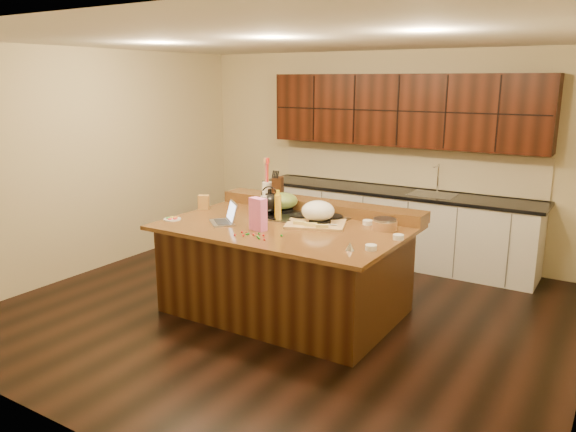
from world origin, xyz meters
The scene contains 34 objects.
room centered at (0.00, 0.00, 1.35)m, with size 5.52×5.02×2.72m.
island centered at (0.00, 0.00, 0.46)m, with size 2.40×1.60×0.92m.
back_ledge centered at (0.00, 0.70, 0.98)m, with size 2.40×0.30×0.12m, color black.
cooktop centered at (0.00, 0.30, 0.94)m, with size 0.92×0.52×0.05m.
back_counter centered at (0.30, 2.23, 0.98)m, with size 3.70×0.66×2.40m.
kettle centered at (-0.30, 0.17, 1.07)m, with size 0.24×0.24×0.22m, color black.
green_bowl centered at (-0.30, 0.43, 1.05)m, with size 0.32×0.32×0.17m, color #5B752E.
laptop centered at (-0.55, -0.25, 0.98)m, with size 0.39×0.38×0.21m.
oil_bottle centered at (-0.15, 0.10, 1.06)m, with size 0.07×0.07×0.27m, color gold.
vinegar_bottle centered at (-0.30, 0.06, 1.04)m, with size 0.06×0.06×0.25m, color silver.
wooden_tray centered at (0.25, 0.20, 1.02)m, with size 0.68×0.59×0.23m.
ramekin_a centered at (1.07, -0.33, 0.94)m, with size 0.10×0.10×0.04m, color white.
ramekin_b centered at (1.15, 0.10, 0.94)m, with size 0.10×0.10×0.04m, color white.
ramekin_c centered at (0.69, 0.44, 0.94)m, with size 0.10×0.10×0.04m, color white.
strainer_bowl centered at (0.91, 0.35, 0.97)m, with size 0.24×0.24×0.09m, color #996B3F.
kitchen_timer centered at (0.92, -0.44, 0.96)m, with size 0.08×0.08×0.07m, color silver.
pink_bag centered at (-0.11, -0.31, 1.08)m, with size 0.17×0.09×0.31m, color pink.
candy_plate centered at (-1.11, -0.44, 0.93)m, with size 0.18×0.18×0.01m, color white.
package_box centered at (-1.15, 0.11, 1.00)m, with size 0.11×0.08×0.16m, color #BF8C43.
utensil_crock centered at (-0.69, 0.70, 1.11)m, with size 0.12×0.12×0.14m, color white.
knife_block centered at (-0.54, 0.70, 1.14)m, with size 0.10×0.17×0.21m, color black.
gumdrop_0 centered at (-0.04, -0.49, 0.93)m, with size 0.02×0.02×0.02m, color red.
gumdrop_1 centered at (0.20, -0.38, 0.93)m, with size 0.02×0.02×0.02m, color #198C26.
gumdrop_2 centered at (-0.11, -0.56, 0.93)m, with size 0.02×0.02×0.02m, color red.
gumdrop_3 centered at (0.07, -0.57, 0.93)m, with size 0.02×0.02×0.02m, color #198C26.
gumdrop_4 centered at (-0.14, -0.47, 0.93)m, with size 0.02×0.02×0.02m, color red.
gumdrop_5 centered at (-0.02, -0.43, 0.93)m, with size 0.02×0.02×0.02m, color #198C26.
gumdrop_6 centered at (0.14, -0.58, 0.93)m, with size 0.02×0.02×0.02m, color red.
gumdrop_7 centered at (-0.10, -0.49, 0.93)m, with size 0.02×0.02×0.02m, color #198C26.
gumdrop_8 centered at (-0.18, -0.59, 0.93)m, with size 0.02×0.02×0.02m, color red.
gumdrop_9 centered at (0.03, -0.53, 0.93)m, with size 0.02×0.02×0.02m, color #198C26.
gumdrop_10 centered at (-0.18, -0.48, 0.93)m, with size 0.02×0.02×0.02m, color red.
gumdrop_11 centered at (-0.10, -0.52, 0.93)m, with size 0.02×0.02×0.02m, color #198C26.
gumdrop_12 centered at (0.05, -0.46, 0.93)m, with size 0.02×0.02×0.02m, color red.
Camera 1 is at (2.89, -4.58, 2.34)m, focal length 35.00 mm.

